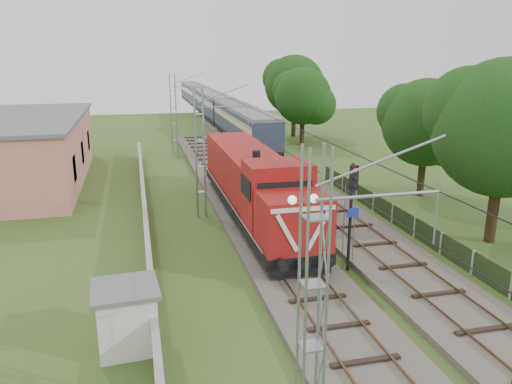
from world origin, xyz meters
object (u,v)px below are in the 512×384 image
object	(u,v)px
coach_rake	(212,103)
relay_hut	(127,317)
locomotive	(254,184)
signal_post	(352,199)

from	to	relation	value
coach_rake	relay_hut	distance (m)	62.78
locomotive	signal_post	distance (m)	8.61
locomotive	relay_hut	world-z (taller)	locomotive
signal_post	relay_hut	xyz separation A→B (m)	(-10.02, -4.05, -2.39)
coach_rake	signal_post	distance (m)	57.53
locomotive	relay_hut	xyz separation A→B (m)	(-7.40, -12.18, -1.21)
relay_hut	locomotive	bearing A→B (deg)	58.71
signal_post	relay_hut	bearing A→B (deg)	-157.97
signal_post	locomotive	bearing A→B (deg)	107.86
locomotive	signal_post	bearing A→B (deg)	-72.14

